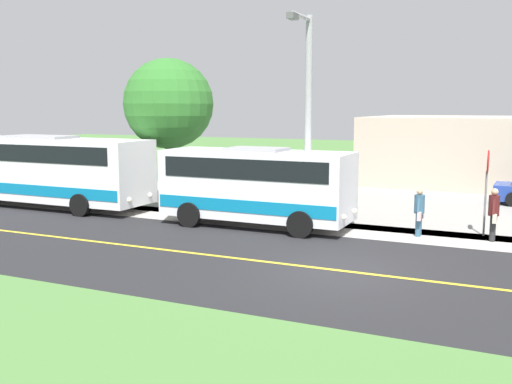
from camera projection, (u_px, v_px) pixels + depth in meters
The scene contains 12 objects.
ground_plane at pixel (338, 271), 15.57m from camera, with size 120.00×120.00×0.00m, color #477238.
road_surface at pixel (338, 270), 15.57m from camera, with size 8.00×100.00×0.01m, color black.
sidewalk at pixel (382, 233), 20.24m from camera, with size 2.40×100.00×0.01m, color #9E9991.
parking_lot_surface at pixel (489, 207), 25.48m from camera, with size 14.00×36.00×0.01m, color gray.
road_centre_line at pixel (338, 270), 15.57m from camera, with size 0.16×100.00×0.00m, color gold.
shuttle_bus_front at pixel (257, 183), 21.19m from camera, with size 2.58×6.97×2.85m.
transit_bus_rear at pixel (42, 167), 25.50m from camera, with size 2.77×10.30×3.07m.
pedestrian_with_bags at pixel (494, 213), 18.90m from camera, with size 0.72×0.34×1.71m.
pedestrian_waiting at pixel (419, 211), 19.64m from camera, with size 0.72×0.34×1.60m.
stop_sign at pixel (487, 178), 19.45m from camera, with size 0.76×0.07×2.88m.
street_light_pole at pixel (307, 112), 20.46m from camera, with size 1.97×0.24×7.39m.
tree_curbside at pixel (168, 104), 25.72m from camera, with size 3.93×3.93×6.39m.
Camera 1 is at (14.64, 4.34, 4.28)m, focal length 41.39 mm.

